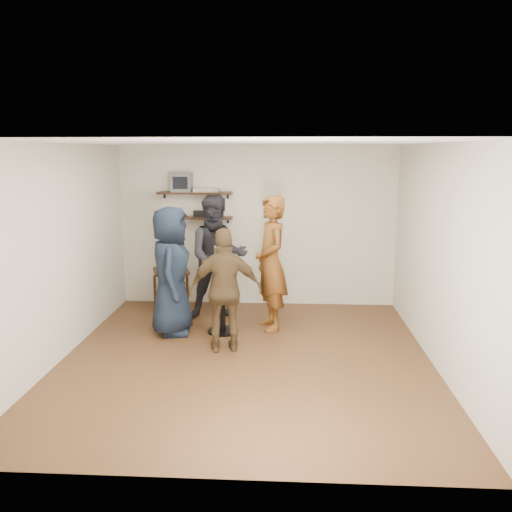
{
  "coord_description": "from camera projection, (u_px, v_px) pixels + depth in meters",
  "views": [
    {
      "loc": [
        0.49,
        -6.28,
        2.5
      ],
      "look_at": [
        0.1,
        0.4,
        1.21
      ],
      "focal_mm": 38.0,
      "sensor_mm": 36.0,
      "label": 1
    }
  ],
  "objects": [
    {
      "name": "person_brown",
      "position": [
        225.0,
        290.0,
        6.8
      ],
      "size": [
        0.98,
        0.54,
        1.58
      ],
      "primitive_type": "imported",
      "rotation": [
        0.0,
        0.0,
        3.32
      ],
      "color": "#4A361F",
      "rests_on": "room"
    },
    {
      "name": "vase_lilies",
      "position": [
        170.0,
        251.0,
        8.57
      ],
      "size": [
        0.19,
        0.2,
        0.98
      ],
      "rotation": [
        0.0,
        0.0,
        0.3
      ],
      "color": "silver",
      "rests_on": "side_table"
    },
    {
      "name": "room",
      "position": [
        246.0,
        255.0,
        6.41
      ],
      "size": [
        4.58,
        5.08,
        2.68
      ],
      "color": "#482C17",
      "rests_on": "ground"
    },
    {
      "name": "crt_monitor",
      "position": [
        182.0,
        182.0,
        8.67
      ],
      "size": [
        0.32,
        0.3,
        0.3
      ],
      "primitive_type": "cube",
      "color": "#59595B",
      "rests_on": "shelf_upper"
    },
    {
      "name": "person_dark",
      "position": [
        218.0,
        257.0,
        8.13
      ],
      "size": [
        1.04,
        0.89,
        1.88
      ],
      "primitive_type": "imported",
      "rotation": [
        0.0,
        0.0,
        0.22
      ],
      "color": "black",
      "rests_on": "room"
    },
    {
      "name": "wine_glass_fl",
      "position": [
        217.0,
        251.0,
        7.37
      ],
      "size": [
        0.07,
        0.07,
        0.22
      ],
      "color": "silver",
      "rests_on": "drinks_table"
    },
    {
      "name": "shelf_upper",
      "position": [
        195.0,
        193.0,
        8.69
      ],
      "size": [
        1.2,
        0.25,
        0.04
      ],
      "primitive_type": "cube",
      "color": "black",
      "rests_on": "room"
    },
    {
      "name": "shelf_lower",
      "position": [
        195.0,
        218.0,
        8.76
      ],
      "size": [
        1.2,
        0.25,
        0.04
      ],
      "primitive_type": "cube",
      "color": "black",
      "rests_on": "room"
    },
    {
      "name": "dvd_deck",
      "position": [
        207.0,
        190.0,
        8.67
      ],
      "size": [
        0.4,
        0.24,
        0.06
      ],
      "primitive_type": "cube",
      "color": "silver",
      "rests_on": "shelf_upper"
    },
    {
      "name": "person_plaid",
      "position": [
        271.0,
        263.0,
        7.63
      ],
      "size": [
        0.65,
        0.81,
        1.91
      ],
      "primitive_type": "imported",
      "rotation": [
        0.0,
        0.0,
        -1.25
      ],
      "color": "#B02214",
      "rests_on": "room"
    },
    {
      "name": "person_navy",
      "position": [
        171.0,
        271.0,
        7.43
      ],
      "size": [
        0.66,
        0.93,
        1.78
      ],
      "primitive_type": "imported",
      "rotation": [
        0.0,
        0.0,
        1.68
      ],
      "color": "black",
      "rests_on": "room"
    },
    {
      "name": "side_table",
      "position": [
        171.0,
        276.0,
        8.65
      ],
      "size": [
        0.68,
        0.68,
        0.65
      ],
      "rotation": [
        0.0,
        0.0,
        0.3
      ],
      "color": "black",
      "rests_on": "room"
    },
    {
      "name": "drinks_table",
      "position": [
        222.0,
        287.0,
        7.51
      ],
      "size": [
        0.56,
        0.56,
        1.02
      ],
      "color": "black",
      "rests_on": "room"
    },
    {
      "name": "wine_glass_fr",
      "position": [
        226.0,
        252.0,
        7.39
      ],
      "size": [
        0.07,
        0.07,
        0.2
      ],
      "color": "silver",
      "rests_on": "drinks_table"
    },
    {
      "name": "wine_glass_br",
      "position": [
        223.0,
        251.0,
        7.43
      ],
      "size": [
        0.07,
        0.07,
        0.21
      ],
      "color": "silver",
      "rests_on": "drinks_table"
    },
    {
      "name": "radio",
      "position": [
        200.0,
        214.0,
        8.75
      ],
      "size": [
        0.22,
        0.1,
        0.1
      ],
      "primitive_type": "cube",
      "color": "black",
      "rests_on": "shelf_lower"
    },
    {
      "name": "power_strip",
      "position": [
        177.0,
        215.0,
        8.82
      ],
      "size": [
        0.3,
        0.05,
        0.03
      ],
      "primitive_type": "cube",
      "color": "black",
      "rests_on": "shelf_lower"
    },
    {
      "name": "wine_glass_bl",
      "position": [
        220.0,
        250.0,
        7.48
      ],
      "size": [
        0.07,
        0.07,
        0.2
      ],
      "color": "silver",
      "rests_on": "drinks_table"
    }
  ]
}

